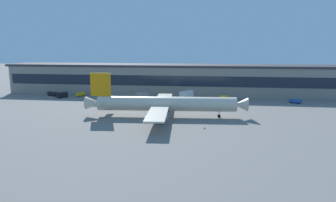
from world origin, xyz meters
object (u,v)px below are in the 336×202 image
Objects in this scene: traffic_cone_0 at (205,128)px; belt_loader at (53,94)px; follow_me_car at (80,94)px; crew_van at (62,95)px; stair_truck at (142,95)px; airliner at (164,104)px; pushback_tractor at (295,101)px; catering_truck at (186,95)px; baggage_tug at (223,97)px.

belt_loader is at bearing 146.08° from traffic_cone_0.
crew_van is at bearing -139.57° from follow_me_car.
stair_truck reaches higher than crew_van.
belt_loader is at bearing 174.40° from stair_truck.
airliner is 8.68× the size of belt_loader.
airliner reaches higher than crew_van.
pushback_tractor is (108.98, 0.45, -0.41)m from crew_van.
airliner is 35.71m from catering_truck.
belt_loader is 14.30m from follow_me_car.
crew_van is 39.60m from stair_truck.
belt_loader is (-47.11, 4.62, -0.83)m from stair_truck.
crew_van is at bearing -177.89° from catering_truck.
airliner is 10.61× the size of pushback_tractor.
baggage_tug reaches higher than traffic_cone_0.
pushback_tractor is 102.37m from follow_me_car.
pushback_tractor is 1.14× the size of follow_me_car.
stair_truck reaches higher than follow_me_car.
belt_loader reaches higher than baggage_tug.
follow_me_car is (-32.85, 5.70, -0.89)m from stair_truck.
baggage_tug is (22.77, 38.35, -3.62)m from airliner.
catering_truck is at bearing 5.97° from stair_truck.
follow_me_car is 53.80m from catering_truck.
follow_me_car is at bearing 179.69° from baggage_tug.
baggage_tug is (71.02, -0.39, -0.00)m from follow_me_car.
follow_me_car is 1.18× the size of baggage_tug.
follow_me_car is 0.66× the size of catering_truck.
stair_truck is at bearing -9.85° from follow_me_car.
traffic_cone_0 is (30.04, -47.25, -1.65)m from stair_truck.
stair_truck is 0.87× the size of catering_truck.
airliner is 73.07m from belt_loader.
airliner reaches higher than belt_loader.
traffic_cone_0 is (62.89, -52.95, -0.76)m from follow_me_car.
traffic_cone_0 is (69.64, -47.20, -1.13)m from crew_van.
belt_loader is 67.99m from catering_truck.
stair_truck is (39.60, 0.05, 0.52)m from crew_van.
airliner is 63.60m from pushback_tractor.
pushback_tractor is 0.75× the size of catering_truck.
follow_me_car is 82.21m from traffic_cone_0.
follow_me_car is (-48.26, 38.74, -3.62)m from airliner.
airliner is 36.56m from stair_truck.
baggage_tug is (38.17, 5.31, -0.89)m from stair_truck.
pushback_tractor reaches higher than traffic_cone_0.
belt_loader is at bearing 148.12° from crew_van.
stair_truck is 33.35m from follow_me_car.
baggage_tug is at bearing 59.31° from airliner.
airliner is 61.99m from follow_me_car.
baggage_tug is at bearing 81.20° from traffic_cone_0.
belt_loader is (-7.51, 4.67, -0.31)m from crew_van.
catering_truck is (-48.56, 1.78, 1.24)m from pushback_tractor.
crew_van reaches higher than traffic_cone_0.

